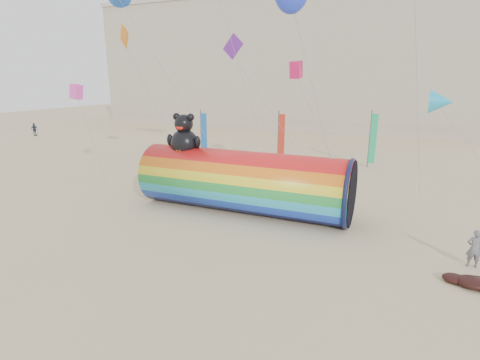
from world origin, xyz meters
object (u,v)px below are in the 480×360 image
at_px(hotel_building, 277,64).
at_px(kite_handler, 474,248).
at_px(fabric_bundle, 478,284).
at_px(windsock_assembly, 243,180).

xyz_separation_m(hotel_building, kite_handler, (23.97, -45.51, -9.46)).
xyz_separation_m(kite_handler, fabric_bundle, (-0.03, -1.89, -0.68)).
relative_size(windsock_assembly, fabric_bundle, 4.91).
distance_m(windsock_assembly, kite_handler, 12.27).
bearing_deg(hotel_building, windsock_assembly, -74.35).
bearing_deg(kite_handler, fabric_bundle, 81.11).
height_order(windsock_assembly, kite_handler, windsock_assembly).
height_order(kite_handler, fabric_bundle, kite_handler).
xyz_separation_m(hotel_building, fabric_bundle, (23.94, -47.39, -10.14)).
relative_size(windsock_assembly, kite_handler, 7.53).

